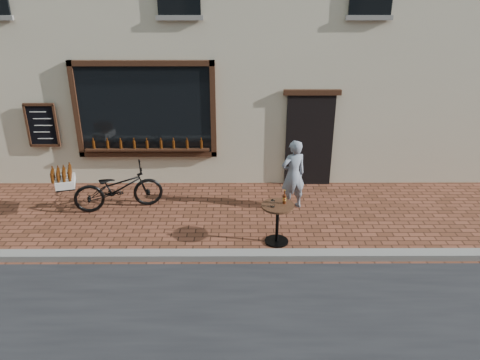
{
  "coord_description": "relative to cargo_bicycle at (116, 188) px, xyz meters",
  "views": [
    {
      "loc": [
        0.23,
        -6.94,
        4.73
      ],
      "look_at": [
        0.26,
        1.2,
        1.1
      ],
      "focal_mm": 35.0,
      "sensor_mm": 36.0,
      "label": 1
    }
  ],
  "objects": [
    {
      "name": "cargo_bicycle",
      "position": [
        0.0,
        0.0,
        0.0
      ],
      "size": [
        2.25,
        1.16,
        1.05
      ],
      "rotation": [
        0.0,
        0.0,
        1.84
      ],
      "color": "black",
      "rests_on": "ground"
    },
    {
      "name": "ground",
      "position": [
        2.39,
        -2.15,
        -0.5
      ],
      "size": [
        90.0,
        90.0,
        0.0
      ],
      "primitive_type": "plane",
      "color": "#512A1A",
      "rests_on": "ground"
    },
    {
      "name": "pedestrian",
      "position": [
        3.79,
        0.05,
        0.27
      ],
      "size": [
        0.66,
        0.56,
        1.55
      ],
      "primitive_type": "imported",
      "rotation": [
        0.0,
        0.0,
        3.53
      ],
      "color": "slate",
      "rests_on": "ground"
    },
    {
      "name": "kerb",
      "position": [
        2.39,
        -1.95,
        -0.44
      ],
      "size": [
        90.0,
        0.25,
        0.12
      ],
      "primitive_type": "cube",
      "color": "slate",
      "rests_on": "ground"
    },
    {
      "name": "bistro_table",
      "position": [
        3.35,
        -1.4,
        0.06
      ],
      "size": [
        0.62,
        0.62,
        1.06
      ],
      "color": "black",
      "rests_on": "ground"
    }
  ]
}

